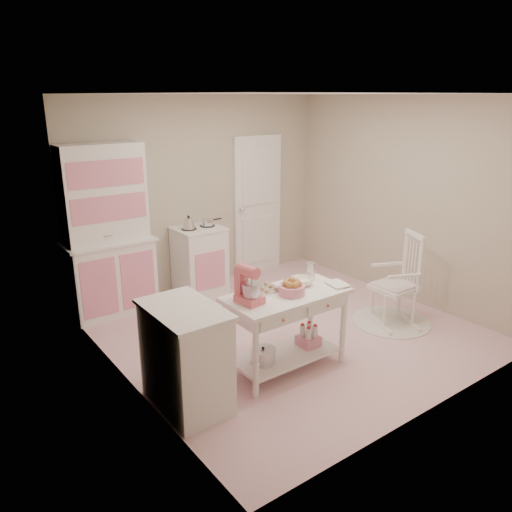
{
  "coord_description": "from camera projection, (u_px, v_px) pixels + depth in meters",
  "views": [
    {
      "loc": [
        -3.38,
        -3.99,
        2.59
      ],
      "look_at": [
        -0.55,
        -0.13,
        1.04
      ],
      "focal_mm": 35.0,
      "sensor_mm": 36.0,
      "label": 1
    }
  ],
  "objects": [
    {
      "name": "stand_mixer",
      "position": [
        249.0,
        285.0,
        4.45
      ],
      "size": [
        0.24,
        0.31,
        0.34
      ],
      "primitive_type": "cube",
      "rotation": [
        0.0,
        0.0,
        0.14
      ],
      "color": "#DB5C69",
      "rests_on": "work_table"
    },
    {
      "name": "recipe_book",
      "position": [
        330.0,
        286.0,
        4.88
      ],
      "size": [
        0.21,
        0.26,
        0.02
      ],
      "primitive_type": "imported",
      "rotation": [
        0.0,
        0.0,
        -0.18
      ],
      "color": "white",
      "rests_on": "work_table"
    },
    {
      "name": "bread_basket",
      "position": [
        292.0,
        290.0,
        4.68
      ],
      "size": [
        0.25,
        0.25,
        0.09
      ],
      "primitive_type": "cylinder",
      "color": "pink",
      "rests_on": "work_table"
    },
    {
      "name": "room_shell",
      "position": [
        291.0,
        189.0,
        5.25
      ],
      "size": [
        3.84,
        3.84,
        2.62
      ],
      "color": "pink",
      "rests_on": "ground"
    },
    {
      "name": "cookie_tray",
      "position": [
        263.0,
        290.0,
        4.77
      ],
      "size": [
        0.34,
        0.24,
        0.02
      ],
      "primitive_type": "cube",
      "color": "silver",
      "rests_on": "work_table"
    },
    {
      "name": "work_table",
      "position": [
        286.0,
        331.0,
        4.84
      ],
      "size": [
        1.2,
        0.6,
        0.8
      ],
      "primitive_type": "cube",
      "color": "white",
      "rests_on": "ground"
    },
    {
      "name": "base_cabinet",
      "position": [
        186.0,
        357.0,
        4.24
      ],
      "size": [
        0.54,
        0.84,
        0.92
      ],
      "primitive_type": "cube",
      "color": "white",
      "rests_on": "ground"
    },
    {
      "name": "lace_rug",
      "position": [
        391.0,
        321.0,
        5.96
      ],
      "size": [
        0.92,
        0.92,
        0.01
      ],
      "primitive_type": "cylinder",
      "color": "white",
      "rests_on": "ground"
    },
    {
      "name": "stove",
      "position": [
        200.0,
        260.0,
        6.73
      ],
      "size": [
        0.62,
        0.57,
        0.92
      ],
      "primitive_type": "cube",
      "color": "white",
      "rests_on": "ground"
    },
    {
      "name": "hutch",
      "position": [
        108.0,
        232.0,
        5.91
      ],
      "size": [
        1.06,
        0.5,
        2.08
      ],
      "primitive_type": "cube",
      "color": "white",
      "rests_on": "ground"
    },
    {
      "name": "metal_pitcher",
      "position": [
        310.0,
        271.0,
        5.06
      ],
      "size": [
        0.1,
        0.1,
        0.17
      ],
      "primitive_type": "cylinder",
      "color": "silver",
      "rests_on": "work_table"
    },
    {
      "name": "rocking_chair",
      "position": [
        395.0,
        279.0,
        5.8
      ],
      "size": [
        0.73,
        0.85,
        1.1
      ],
      "primitive_type": "cube",
      "rotation": [
        0.0,
        0.0,
        -0.42
      ],
      "color": "white",
      "rests_on": "ground"
    },
    {
      "name": "mixing_bowl",
      "position": [
        302.0,
        281.0,
        4.92
      ],
      "size": [
        0.23,
        0.23,
        0.07
      ],
      "primitive_type": "imported",
      "color": "white",
      "rests_on": "work_table"
    },
    {
      "name": "door",
      "position": [
        258.0,
        206.0,
        7.41
      ],
      "size": [
        0.82,
        0.05,
        2.04
      ],
      "primitive_type": "cube",
      "color": "white",
      "rests_on": "ground"
    }
  ]
}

